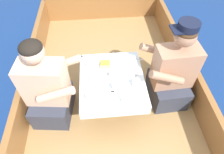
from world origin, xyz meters
The scene contains 22 objects.
ground_plane centered at (0.00, 0.00, 0.00)m, with size 60.00×60.00×0.00m, color navy.
boat_deck centered at (0.00, 0.00, 0.17)m, with size 1.85×3.48×0.34m, color #A87F4C.
gunwale_port centered at (-0.90, 0.00, 0.51)m, with size 0.06×3.48×0.34m, color #936033.
gunwale_starboard centered at (0.90, 0.00, 0.51)m, with size 0.06×3.48×0.34m, color #936033.
bow_coaming centered at (0.00, 1.71, 0.54)m, with size 1.73×0.06×0.40m, color #936033.
cockpit_table centered at (0.00, -0.01, 0.71)m, with size 0.62×0.71×0.42m.
person_port centered at (-0.61, -0.06, 0.72)m, with size 0.56×0.49×0.95m.
person_starboard centered at (0.61, 0.04, 0.73)m, with size 0.54×0.46×0.98m.
plate_sandwich centered at (-0.05, 0.16, 0.77)m, with size 0.21×0.21×0.01m.
plate_bread centered at (0.18, 0.09, 0.77)m, with size 0.20×0.20×0.01m.
sandwich centered at (-0.05, 0.16, 0.79)m, with size 0.11×0.08×0.05m.
bowl_port_near centered at (-0.15, -0.03, 0.78)m, with size 0.13×0.13×0.04m.
bowl_starboard_near centered at (-0.19, -0.21, 0.78)m, with size 0.12×0.12×0.04m.
bowl_center_far centered at (0.12, -0.25, 0.78)m, with size 0.15×0.15×0.04m.
coffee_cup_port centered at (0.02, -0.13, 0.79)m, with size 0.09×0.07×0.06m.
coffee_cup_starboard centered at (0.21, -0.11, 0.80)m, with size 0.10×0.08×0.07m.
tin_can centered at (0.01, 0.02, 0.79)m, with size 0.07×0.07×0.05m.
utensil_spoon_center centered at (-0.25, 0.20, 0.76)m, with size 0.08×0.16×0.01m.
utensil_knife_port centered at (0.10, 0.29, 0.76)m, with size 0.12×0.14×0.00m.
utensil_fork_starboard centered at (-0.27, 0.28, 0.76)m, with size 0.07×0.17×0.00m.
utensil_spoon_starboard centered at (0.24, 0.25, 0.76)m, with size 0.17×0.06×0.01m.
utensil_fork_port centered at (-0.06, -0.17, 0.76)m, with size 0.17×0.03×0.00m.
Camera 1 is at (-0.11, -1.24, 2.21)m, focal length 32.00 mm.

